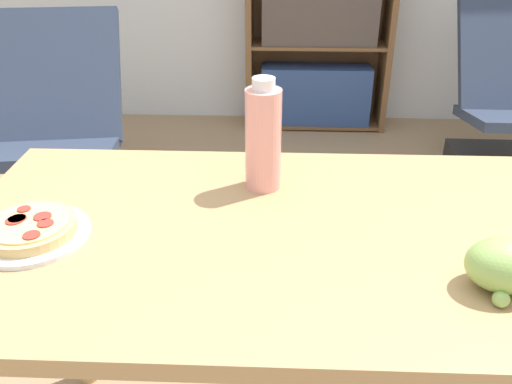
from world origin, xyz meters
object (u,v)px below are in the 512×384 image
Objects in this scene: grape_bunch at (507,265)px; drink_bottle at (263,138)px; lounge_chair_near at (57,154)px; pizza_on_plate at (30,230)px; bookshelf at (320,9)px.

grape_bunch is 0.54m from drink_bottle.
grape_bunch is at bearing -55.79° from lounge_chair_near.
lounge_chair_near is at bearing 111.58° from pizza_on_plate.
bookshelf reaches higher than pizza_on_plate.
grape_bunch is at bearing -87.13° from bookshelf.
pizza_on_plate is 0.88× the size of drink_bottle.
grape_bunch is 0.15× the size of lounge_chair_near.
drink_bottle is (0.43, 0.23, 0.10)m from pizza_on_plate.
bookshelf is at bearing 92.87° from grape_bunch.
bookshelf is at bearing 34.05° from lounge_chair_near.
drink_bottle is 1.63m from lounge_chair_near.
drink_bottle reaches higher than lounge_chair_near.
lounge_chair_near is at bearing -137.41° from bookshelf.
pizza_on_plate is 0.25× the size of lounge_chair_near.
lounge_chair_near is (-0.55, 1.38, -0.49)m from pizza_on_plate.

